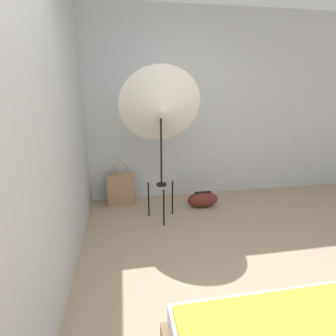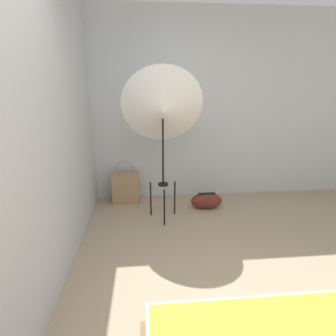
# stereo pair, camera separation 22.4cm
# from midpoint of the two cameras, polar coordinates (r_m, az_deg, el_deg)

# --- Properties ---
(wall_back) EXTENTS (8.00, 0.05, 2.60)m
(wall_back) POSITION_cam_midpoint_polar(r_m,az_deg,el_deg) (3.77, 0.50, 12.78)
(wall_back) COLOR #B7BCC1
(wall_back) RESTS_ON ground_plane
(wall_side_left) EXTENTS (0.05, 8.00, 2.60)m
(wall_side_left) POSITION_cam_midpoint_polar(r_m,az_deg,el_deg) (2.25, -26.40, 7.53)
(wall_side_left) COLOR #B7BCC1
(wall_side_left) RESTS_ON ground_plane
(photo_umbrella) EXTENTS (0.94, 0.53, 1.83)m
(photo_umbrella) POSITION_cam_midpoint_polar(r_m,az_deg,el_deg) (3.00, -3.76, 12.57)
(photo_umbrella) COLOR black
(photo_umbrella) RESTS_ON ground_plane
(tote_bag) EXTENTS (0.37, 0.17, 0.63)m
(tote_bag) POSITION_cam_midpoint_polar(r_m,az_deg,el_deg) (3.77, -11.89, -4.54)
(tote_bag) COLOR #9E7A56
(tote_bag) RESTS_ON ground_plane
(duffel_bag) EXTENTS (0.43, 0.21, 0.22)m
(duffel_bag) POSITION_cam_midpoint_polar(r_m,az_deg,el_deg) (3.67, 5.83, -6.84)
(duffel_bag) COLOR #5B231E
(duffel_bag) RESTS_ON ground_plane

